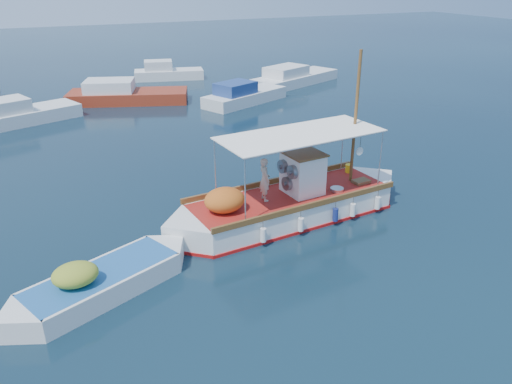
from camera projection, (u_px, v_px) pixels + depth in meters
name	position (u px, v px, depth m)	size (l,w,h in m)	color
ground	(286.00, 226.00, 18.37)	(160.00, 160.00, 0.00)	black
fishing_caique	(289.00, 204.00, 18.77)	(10.16, 3.44, 6.22)	white
dinghy	(101.00, 284.00, 14.39)	(5.60, 3.32, 1.49)	white
bg_boat_nw	(19.00, 115.00, 30.52)	(7.06, 4.57, 1.80)	silver
bg_boat_n	(125.00, 95.00, 35.43)	(8.72, 5.31, 1.80)	maroon
bg_boat_ne	(243.00, 96.00, 35.13)	(6.88, 4.69, 1.80)	silver
bg_boat_e	(293.00, 78.00, 41.04)	(8.78, 5.72, 1.80)	silver
bg_boat_far_n	(167.00, 73.00, 43.00)	(6.09, 3.24, 1.80)	silver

